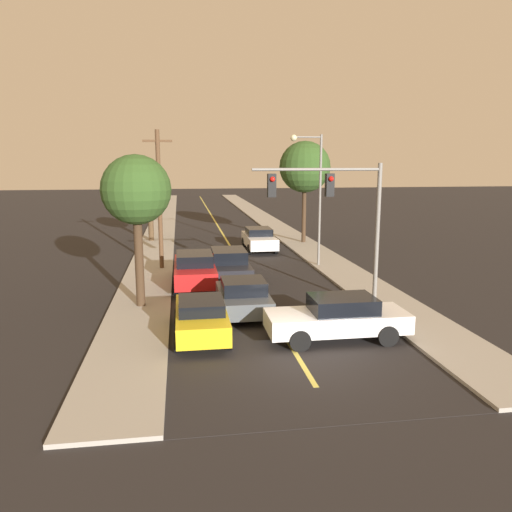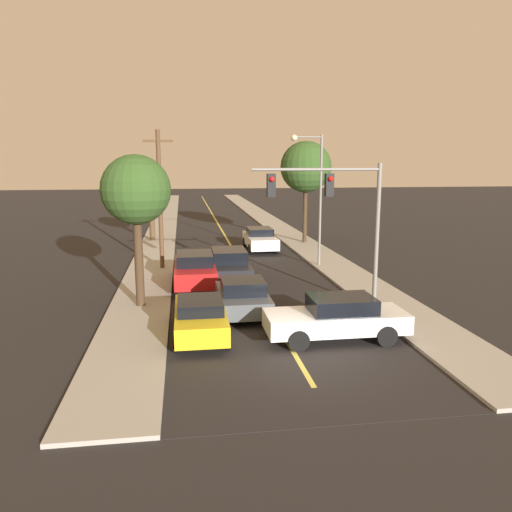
# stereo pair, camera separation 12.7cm
# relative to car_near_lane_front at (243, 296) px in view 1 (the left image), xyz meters

# --- Properties ---
(ground_plane) EXTENTS (200.00, 200.00, 0.00)m
(ground_plane) POSITION_rel_car_near_lane_front_xyz_m (1.12, -4.83, -0.74)
(ground_plane) COLOR black
(road_surface) EXTENTS (8.03, 80.00, 0.01)m
(road_surface) POSITION_rel_car_near_lane_front_xyz_m (1.12, 31.17, -0.74)
(road_surface) COLOR black
(road_surface) RESTS_ON ground
(sidewalk_left) EXTENTS (2.50, 80.00, 0.12)m
(sidewalk_left) POSITION_rel_car_near_lane_front_xyz_m (-4.14, 31.17, -0.68)
(sidewalk_left) COLOR #9E998E
(sidewalk_left) RESTS_ON ground
(sidewalk_right) EXTENTS (2.50, 80.00, 0.12)m
(sidewalk_right) POSITION_rel_car_near_lane_front_xyz_m (6.39, 31.17, -0.68)
(sidewalk_right) COLOR #9E998E
(sidewalk_right) RESTS_ON ground
(car_near_lane_front) EXTENTS (2.03, 3.87, 1.46)m
(car_near_lane_front) POSITION_rel_car_near_lane_front_xyz_m (0.00, 0.00, 0.00)
(car_near_lane_front) COLOR #474C51
(car_near_lane_front) RESTS_ON ground
(car_near_lane_second) EXTENTS (2.03, 5.16, 1.64)m
(car_near_lane_second) POSITION_rel_car_near_lane_front_xyz_m (-0.00, 5.93, 0.08)
(car_near_lane_second) COLOR black
(car_near_lane_second) RESTS_ON ground
(car_outer_lane_front) EXTENTS (1.86, 4.23, 1.39)m
(car_outer_lane_front) POSITION_rel_car_near_lane_front_xyz_m (-1.77, -2.34, -0.01)
(car_outer_lane_front) COLOR gold
(car_outer_lane_front) RESTS_ON ground
(car_outer_lane_second) EXTENTS (2.06, 5.04, 1.69)m
(car_outer_lane_second) POSITION_rel_car_near_lane_front_xyz_m (-1.77, 4.91, 0.13)
(car_outer_lane_second) COLOR red
(car_outer_lane_second) RESTS_ON ground
(car_far_oncoming) EXTENTS (1.99, 4.79, 1.54)m
(car_far_oncoming) POSITION_rel_car_near_lane_front_xyz_m (2.93, 14.41, 0.06)
(car_far_oncoming) COLOR white
(car_far_oncoming) RESTS_ON ground
(car_crossing_right) EXTENTS (4.80, 1.94, 1.52)m
(car_crossing_right) POSITION_rel_car_near_lane_front_xyz_m (2.84, -3.31, 0.05)
(car_crossing_right) COLOR white
(car_crossing_right) RESTS_ON ground
(traffic_signal_mast) EXTENTS (5.25, 0.42, 5.84)m
(traffic_signal_mast) POSITION_rel_car_near_lane_front_xyz_m (3.80, 0.14, 3.59)
(traffic_signal_mast) COLOR slate
(traffic_signal_mast) RESTS_ON ground
(streetlamp_right) EXTENTS (1.82, 0.36, 7.37)m
(streetlamp_right) POSITION_rel_car_near_lane_front_xyz_m (5.08, 8.52, 4.08)
(streetlamp_right) COLOR slate
(streetlamp_right) RESTS_ON ground
(utility_pole_left) EXTENTS (1.60, 0.24, 7.59)m
(utility_pole_left) POSITION_rel_car_near_lane_front_xyz_m (-3.49, 9.02, 3.33)
(utility_pole_left) COLOR #513823
(utility_pole_left) RESTS_ON ground
(tree_left_near) EXTENTS (2.80, 2.80, 6.19)m
(tree_left_near) POSITION_rel_car_near_lane_front_xyz_m (-4.10, 1.54, 4.10)
(tree_left_near) COLOR #3D2B1C
(tree_left_near) RESTS_ON ground
(tree_left_far) EXTENTS (2.54, 2.54, 5.09)m
(tree_left_far) POSITION_rel_car_near_lane_front_xyz_m (-4.60, 19.23, 3.13)
(tree_left_far) COLOR #4C3823
(tree_left_far) RESTS_ON ground
(tree_right_near) EXTENTS (3.71, 3.71, 7.37)m
(tree_right_near) POSITION_rel_car_near_lane_front_xyz_m (6.66, 16.80, 4.87)
(tree_right_near) COLOR #3D2B1C
(tree_right_near) RESTS_ON ground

